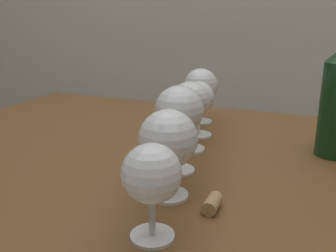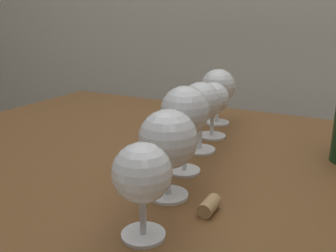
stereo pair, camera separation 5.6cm
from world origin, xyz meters
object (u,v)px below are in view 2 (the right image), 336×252
(wine_glass_merlot, at_px, (168,140))
(wine_glass_amber, at_px, (201,104))
(wine_glass_cabernet, at_px, (142,176))
(wine_glass_white, at_px, (218,87))
(cork, at_px, (209,206))
(wine_glass_chardonnay, at_px, (213,100))
(wine_glass_port, at_px, (185,113))

(wine_glass_merlot, distance_m, wine_glass_amber, 0.22)
(wine_glass_cabernet, distance_m, wine_glass_white, 0.55)
(wine_glass_white, relative_size, cork, 3.43)
(wine_glass_amber, xyz_separation_m, wine_glass_chardonnay, (-0.01, 0.10, -0.01))
(wine_glass_amber, bearing_deg, wine_glass_cabernet, -79.41)
(cork, bearing_deg, wine_glass_merlot, 167.45)
(wine_glass_merlot, relative_size, cork, 3.38)
(wine_glass_merlot, relative_size, wine_glass_amber, 0.96)
(wine_glass_chardonnay, bearing_deg, wine_glass_merlot, -81.09)
(wine_glass_chardonnay, xyz_separation_m, cork, (0.13, -0.33, -0.08))
(wine_glass_merlot, xyz_separation_m, wine_glass_white, (-0.08, 0.43, 0.00))
(wine_glass_port, xyz_separation_m, wine_glass_chardonnay, (-0.03, 0.21, -0.02))
(wine_glass_white, bearing_deg, wine_glass_chardonnay, -75.17)
(wine_glass_chardonnay, relative_size, wine_glass_white, 0.90)
(wine_glass_amber, xyz_separation_m, cork, (0.11, -0.23, -0.09))
(wine_glass_merlot, height_order, wine_glass_white, wine_glass_white)
(wine_glass_merlot, bearing_deg, wine_glass_chardonnay, 98.91)
(wine_glass_cabernet, bearing_deg, wine_glass_amber, 100.59)
(wine_glass_merlot, relative_size, wine_glass_white, 0.98)
(wine_glass_chardonnay, relative_size, cork, 3.10)
(wine_glass_cabernet, relative_size, wine_glass_port, 0.80)
(wine_glass_merlot, xyz_separation_m, wine_glass_port, (-0.02, 0.10, 0.02))
(wine_glass_port, distance_m, wine_glass_chardonnay, 0.22)
(wine_glass_amber, height_order, wine_glass_chardonnay, wine_glass_amber)
(wine_glass_port, height_order, cork, wine_glass_port)
(wine_glass_cabernet, xyz_separation_m, wine_glass_port, (-0.04, 0.21, 0.03))
(wine_glass_cabernet, bearing_deg, wine_glass_merlot, 101.87)
(wine_glass_cabernet, relative_size, wine_glass_amber, 0.87)
(wine_glass_amber, bearing_deg, wine_glass_chardonnay, 96.75)
(wine_glass_merlot, bearing_deg, wine_glass_port, 100.72)
(wine_glass_chardonnay, distance_m, cork, 0.36)
(wine_glass_white, bearing_deg, wine_glass_cabernet, -79.20)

